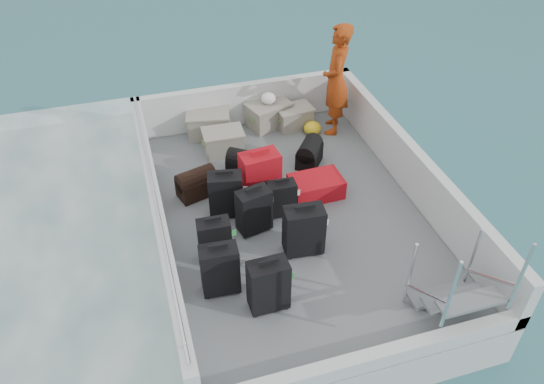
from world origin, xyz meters
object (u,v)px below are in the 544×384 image
(suitcase_5, at_px, (260,176))
(suitcase_7, at_px, (282,199))
(suitcase_1, at_px, (215,240))
(suitcase_2, at_px, (226,195))
(suitcase_3, at_px, (268,286))
(suitcase_4, at_px, (254,211))
(passenger, at_px, (336,80))
(crate_3, at_px, (294,118))
(crate_2, at_px, (268,115))
(suitcase_8, at_px, (316,186))
(crate_0, at_px, (208,125))
(suitcase_0, at_px, (220,270))
(suitcase_6, at_px, (304,231))
(crate_1, at_px, (224,143))

(suitcase_5, height_order, suitcase_7, suitcase_5)
(suitcase_1, xyz_separation_m, suitcase_5, (0.83, 0.97, 0.07))
(suitcase_2, height_order, suitcase_7, suitcase_2)
(suitcase_3, bearing_deg, suitcase_4, 80.46)
(passenger, bearing_deg, crate_3, -93.08)
(suitcase_5, distance_m, crate_2, 1.88)
(suitcase_8, xyz_separation_m, crate_3, (0.28, 1.78, 0.02))
(suitcase_1, xyz_separation_m, crate_0, (0.47, 2.73, -0.10))
(suitcase_1, xyz_separation_m, suitcase_3, (0.40, -0.89, 0.04))
(suitcase_8, distance_m, crate_2, 1.93)
(suitcase_0, xyz_separation_m, suitcase_1, (0.05, 0.52, -0.04))
(suitcase_4, bearing_deg, suitcase_2, 111.29)
(suitcase_1, xyz_separation_m, crate_3, (1.86, 2.57, -0.13))
(suitcase_7, bearing_deg, crate_3, 69.06)
(crate_0, bearing_deg, suitcase_6, -78.70)
(suitcase_5, relative_size, suitcase_8, 1.00)
(suitcase_4, distance_m, crate_2, 2.54)
(suitcase_4, relative_size, crate_3, 1.14)
(suitcase_8, bearing_deg, suitcase_6, 149.75)
(suitcase_6, xyz_separation_m, crate_3, (0.81, 2.76, -0.16))
(crate_0, bearing_deg, passenger, -11.85)
(suitcase_4, bearing_deg, suitcase_5, 55.32)
(suitcase_7, bearing_deg, crate_0, 105.72)
(crate_0, bearing_deg, suitcase_5, -78.31)
(suitcase_0, relative_size, suitcase_2, 1.03)
(suitcase_2, relative_size, suitcase_7, 1.22)
(suitcase_6, relative_size, suitcase_8, 0.92)
(passenger, bearing_deg, suitcase_5, -28.71)
(passenger, bearing_deg, crate_2, -91.77)
(suitcase_1, bearing_deg, crate_3, 56.95)
(suitcase_7, height_order, passenger, passenger)
(crate_1, bearing_deg, suitcase_2, -101.27)
(suitcase_3, xyz_separation_m, crate_3, (1.46, 3.47, -0.17))
(suitcase_1, xyz_separation_m, suitcase_7, (1.00, 0.54, -0.03))
(suitcase_7, distance_m, crate_1, 1.69)
(suitcase_0, bearing_deg, passenger, 52.13)
(passenger, bearing_deg, suitcase_3, -11.13)
(suitcase_4, bearing_deg, crate_0, 80.51)
(suitcase_8, distance_m, crate_1, 1.70)
(suitcase_3, height_order, crate_1, suitcase_3)
(suitcase_2, xyz_separation_m, suitcase_3, (0.09, -1.66, 0.01))
(suitcase_0, height_order, suitcase_1, suitcase_0)
(suitcase_1, relative_size, crate_3, 1.07)
(suitcase_6, bearing_deg, crate_2, 86.59)
(passenger, bearing_deg, suitcase_6, -7.74)
(suitcase_2, relative_size, crate_1, 1.10)
(suitcase_5, bearing_deg, suitcase_8, -18.63)
(suitcase_7, relative_size, suitcase_8, 0.73)
(suitcase_5, relative_size, crate_1, 1.23)
(suitcase_4, distance_m, passenger, 2.76)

